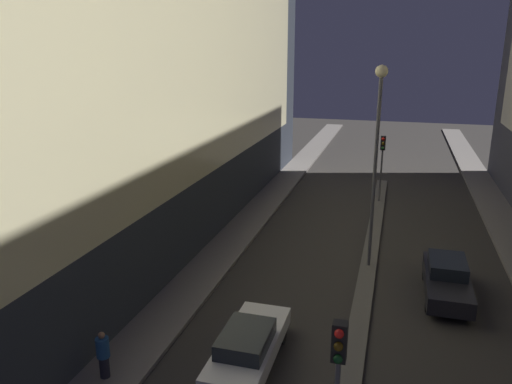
# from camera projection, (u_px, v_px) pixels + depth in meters

# --- Properties ---
(building_left) EXTENTS (6.01, 37.76, 22.40)m
(building_left) POSITION_uv_depth(u_px,v_px,m) (164.00, 22.00, 25.67)
(building_left) COLOR #2D333D
(building_left) RESTS_ON ground
(median_strip) EXTENTS (0.74, 31.33, 0.14)m
(median_strip) POSITION_uv_depth(u_px,v_px,m) (369.00, 263.00, 23.80)
(median_strip) COLOR #56544F
(median_strip) RESTS_ON ground
(traffic_light_near) EXTENTS (0.32, 0.42, 4.34)m
(traffic_light_near) POSITION_uv_depth(u_px,v_px,m) (338.00, 371.00, 10.65)
(traffic_light_near) COLOR #4C4C51
(traffic_light_near) RESTS_ON median_strip
(traffic_light_mid) EXTENTS (0.32, 0.42, 4.34)m
(traffic_light_mid) POSITION_uv_depth(u_px,v_px,m) (382.00, 154.00, 32.28)
(traffic_light_mid) COLOR #4C4C51
(traffic_light_mid) RESTS_ON median_strip
(street_lamp) EXTENTS (0.54, 0.54, 9.13)m
(street_lamp) POSITION_uv_depth(u_px,v_px,m) (377.00, 133.00, 21.68)
(street_lamp) COLOR #4C4C51
(street_lamp) RESTS_ON median_strip
(car_left_lane) EXTENTS (1.73, 4.78, 1.42)m
(car_left_lane) POSITION_uv_depth(u_px,v_px,m) (248.00, 346.00, 16.05)
(car_left_lane) COLOR silver
(car_left_lane) RESTS_ON ground
(car_right_lane) EXTENTS (1.72, 4.69, 1.55)m
(car_right_lane) POSITION_uv_depth(u_px,v_px,m) (447.00, 279.00, 20.56)
(car_right_lane) COLOR black
(car_right_lane) RESTS_ON ground
(pedestrian_on_left_sidewalk) EXTENTS (0.41, 0.41, 1.56)m
(pedestrian_on_left_sidewalk) POSITION_uv_depth(u_px,v_px,m) (103.00, 354.00, 15.23)
(pedestrian_on_left_sidewalk) COLOR black
(pedestrian_on_left_sidewalk) RESTS_ON sidewalk_left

